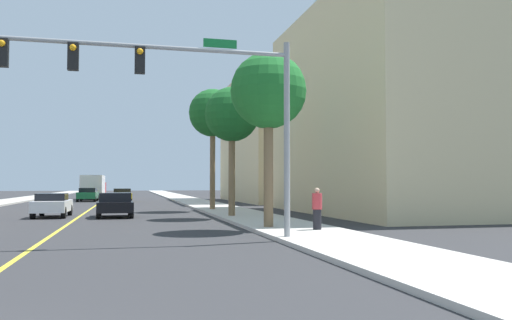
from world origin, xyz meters
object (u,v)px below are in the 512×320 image
(traffic_signal_mast, at_px, (170,84))
(palm_near, at_px, (268,93))
(palm_far, at_px, (213,114))
(car_yellow, at_px, (122,195))
(car_white, at_px, (52,205))
(car_green, at_px, (88,194))
(palm_mid, at_px, (232,116))
(car_black, at_px, (115,204))
(delivery_truck, at_px, (94,186))
(pedestrian, at_px, (317,209))

(traffic_signal_mast, distance_m, palm_near, 5.86)
(palm_far, distance_m, car_yellow, 22.44)
(palm_near, relative_size, palm_far, 0.86)
(car_white, distance_m, car_green, 26.24)
(palm_near, bearing_deg, car_white, 131.80)
(palm_mid, bearing_deg, palm_far, 89.07)
(car_black, bearing_deg, car_green, 95.51)
(palm_far, xyz_separation_m, car_yellow, (-6.27, 20.70, -6.00))
(delivery_truck, distance_m, pedestrian, 47.50)
(palm_far, relative_size, car_white, 2.14)
(traffic_signal_mast, height_order, palm_mid, palm_mid)
(palm_near, distance_m, car_yellow, 36.58)
(palm_far, xyz_separation_m, car_white, (-9.79, -4.15, -6.00))
(traffic_signal_mast, height_order, delivery_truck, traffic_signal_mast)
(car_white, bearing_deg, car_yellow, 82.78)
(car_white, bearing_deg, palm_far, 23.80)
(car_yellow, relative_size, car_white, 1.02)
(traffic_signal_mast, bearing_deg, delivery_truck, 96.23)
(car_white, height_order, delivery_truck, delivery_truck)
(palm_mid, relative_size, pedestrian, 4.45)
(traffic_signal_mast, distance_m, palm_mid, 12.22)
(palm_near, relative_size, car_green, 1.80)
(palm_near, height_order, car_yellow, palm_near)
(palm_near, height_order, car_green, palm_near)
(pedestrian, bearing_deg, palm_near, 101.39)
(traffic_signal_mast, distance_m, pedestrian, 7.43)
(pedestrian, bearing_deg, palm_mid, 70.41)
(palm_far, bearing_deg, car_yellow, 106.84)
(car_white, relative_size, car_black, 0.98)
(car_black, distance_m, pedestrian, 14.07)
(pedestrian, bearing_deg, traffic_signal_mast, 172.05)
(palm_near, relative_size, delivery_truck, 0.80)
(car_green, height_order, car_black, car_green)
(palm_mid, xyz_separation_m, delivery_truck, (-9.54, 36.96, -4.09))
(palm_mid, relative_size, car_white, 1.82)
(palm_near, bearing_deg, car_yellow, 99.84)
(car_black, relative_size, pedestrian, 2.49)
(palm_far, height_order, delivery_truck, palm_far)
(delivery_truck, bearing_deg, palm_mid, -74.77)
(car_black, xyz_separation_m, delivery_truck, (-3.32, 34.43, 0.83))
(car_yellow, height_order, delivery_truck, delivery_truck)
(car_white, distance_m, car_black, 3.54)
(traffic_signal_mast, xyz_separation_m, palm_far, (4.38, 18.94, 1.64))
(car_black, bearing_deg, palm_far, 36.40)
(car_green, bearing_deg, palm_far, -63.92)
(palm_near, xyz_separation_m, car_green, (-9.70, 37.11, -4.90))
(traffic_signal_mast, relative_size, delivery_truck, 1.28)
(car_white, relative_size, car_green, 0.98)
(palm_far, height_order, car_green, palm_far)
(car_green, bearing_deg, car_black, -80.56)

